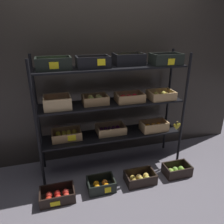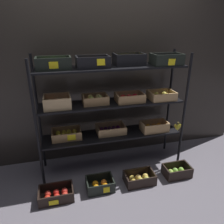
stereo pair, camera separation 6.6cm
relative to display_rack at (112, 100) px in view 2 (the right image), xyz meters
The scene contains 7 objects.
ground_plane 0.94m from the display_rack, 63.94° to the left, with size 10.00×10.00×0.00m, color slate.
storefront_wall 0.56m from the display_rack, 89.81° to the left, with size 4.18×0.12×2.67m, color #2D2823.
display_rack is the anchor object (origin of this frame).
crate_ground_apple_red 1.25m from the display_rack, 148.97° to the right, with size 0.38×0.25×0.13m.
crate_ground_orange 1.02m from the display_rack, 120.81° to the right, with size 0.32×0.24×0.14m.
crate_ground_apple_gold 1.02m from the display_rack, 61.49° to the right, with size 0.36×0.23×0.13m.
crate_ground_apple_green 1.24m from the display_rack, 29.87° to the right, with size 0.33×0.21×0.14m.
Camera 2 is at (-0.62, -2.43, 1.81)m, focal length 34.97 mm.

